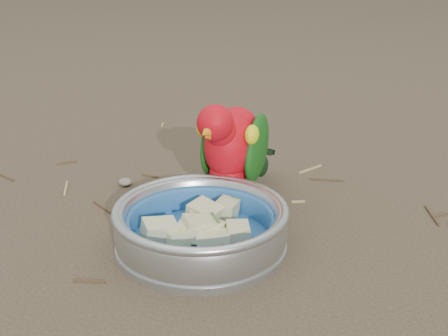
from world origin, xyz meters
The scene contains 6 objects.
ground centered at (0.00, 0.00, 0.00)m, with size 60.00×60.00×0.00m, color #483A2B.
food_bowl centered at (0.06, 0.04, 0.01)m, with size 0.22×0.22×0.02m, color #B2B2BA.
bowl_wall centered at (0.06, 0.04, 0.04)m, with size 0.22×0.22×0.04m, color #B2B2BA, non-canonical shape.
fruit_wedges centered at (0.06, 0.04, 0.03)m, with size 0.13×0.13×0.03m, color beige, non-canonical shape.
lory_parrot centered at (0.03, 0.18, 0.08)m, with size 0.10×0.20×0.16m, color red, non-canonical shape.
ground_debris centered at (0.03, 0.01, 0.00)m, with size 0.90×0.80×0.01m, color tan, non-canonical shape.
Camera 1 is at (0.45, -0.57, 0.40)m, focal length 50.00 mm.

